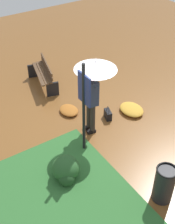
% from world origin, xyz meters
% --- Properties ---
extents(ground_plane, '(18.00, 18.00, 0.00)m').
position_xyz_m(ground_plane, '(0.00, 0.00, 0.00)').
color(ground_plane, brown).
extents(person_with_umbrella, '(0.96, 0.96, 2.04)m').
position_xyz_m(person_with_umbrella, '(-0.08, -0.13, 1.55)').
color(person_with_umbrella, '#2D2823').
rests_on(person_with_umbrella, ground_plane).
extents(info_sign_post, '(0.44, 0.07, 2.30)m').
position_xyz_m(info_sign_post, '(0.33, -0.64, 1.44)').
color(info_sign_post, black).
rests_on(info_sign_post, ground_plane).
extents(handbag, '(0.33, 0.23, 0.37)m').
position_xyz_m(handbag, '(-0.32, 0.52, 0.13)').
color(handbag, black).
rests_on(handbag, ground_plane).
extents(park_bench, '(1.43, 0.71, 0.75)m').
position_xyz_m(park_bench, '(-2.71, -0.16, 0.40)').
color(park_bench, black).
rests_on(park_bench, ground_plane).
extents(trash_bin, '(0.42, 0.42, 0.83)m').
position_xyz_m(trash_bin, '(2.35, -0.10, 0.42)').
color(trash_bin, black).
rests_on(trash_bin, ground_plane).
extents(shrub_cluster, '(0.65, 0.59, 0.53)m').
position_xyz_m(shrub_cluster, '(0.86, -1.45, 0.25)').
color(shrub_cluster, '#285628').
rests_on(shrub_cluster, ground_plane).
extents(leaf_pile_near_person, '(0.59, 0.47, 0.13)m').
position_xyz_m(leaf_pile_near_person, '(-1.11, -0.22, 0.07)').
color(leaf_pile_near_person, '#A86023').
rests_on(leaf_pile_near_person, ground_plane).
extents(leaf_pile_by_bench, '(0.73, 0.58, 0.16)m').
position_xyz_m(leaf_pile_by_bench, '(-0.19, 1.23, 0.08)').
color(leaf_pile_by_bench, gold).
rests_on(leaf_pile_by_bench, ground_plane).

